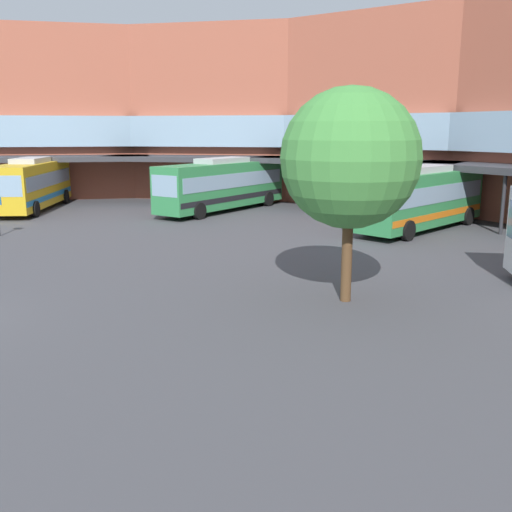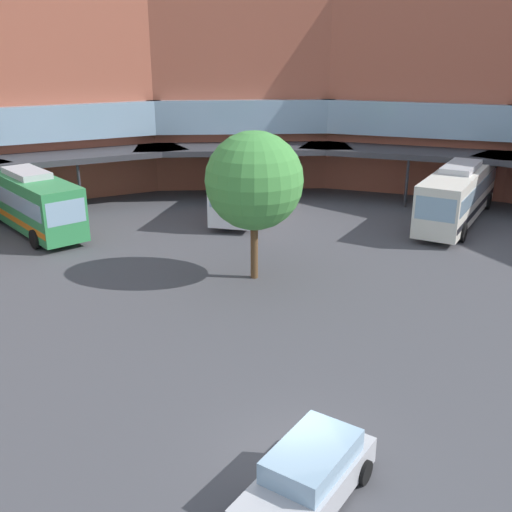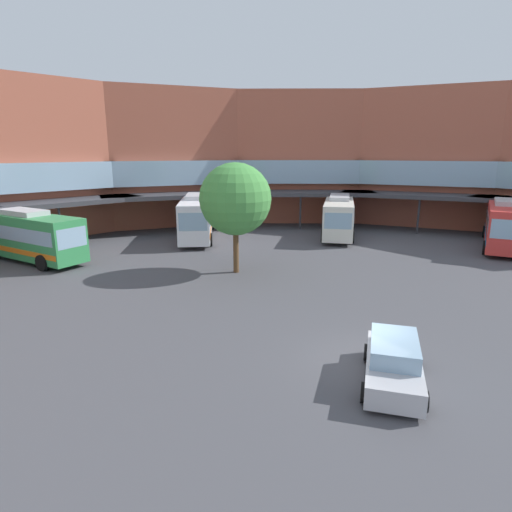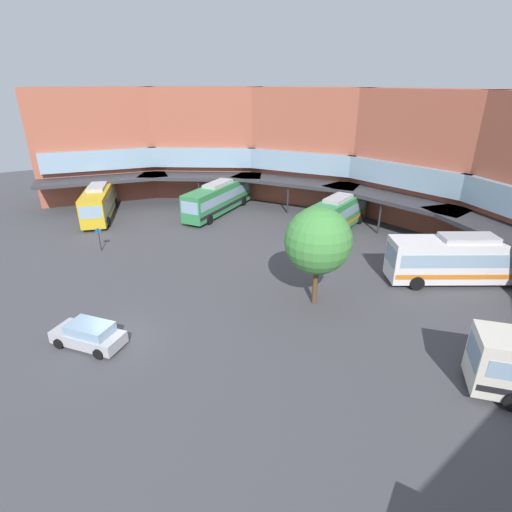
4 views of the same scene
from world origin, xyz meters
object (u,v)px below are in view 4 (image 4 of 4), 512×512
at_px(bus_2, 99,201).
at_px(stop_sign_post, 99,237).
at_px(bus_0, 464,259).
at_px(bus_4, 218,198).
at_px(plaza_tree, 318,241).
at_px(parked_car, 89,335).
at_px(bus_3, 337,214).

height_order(bus_2, stop_sign_post, bus_2).
xyz_separation_m(bus_0, bus_2, (-31.40, -21.91, -0.10)).
bearing_deg(bus_4, plaza_tree, 48.27).
relative_size(parked_car, stop_sign_post, 2.00).
xyz_separation_m(bus_0, stop_sign_post, (-20.79, -23.79, -0.62)).
height_order(bus_2, plaza_tree, plaza_tree).
distance_m(parked_car, plaza_tree, 15.71).
distance_m(bus_4, plaza_tree, 23.19).
distance_m(bus_0, parked_car, 27.66).
xyz_separation_m(plaza_tree, stop_sign_post, (-17.69, -11.70, -3.44)).
relative_size(bus_4, parked_car, 2.51).
xyz_separation_m(bus_4, parked_car, (20.16, -17.84, -1.19)).
height_order(bus_0, stop_sign_post, bus_0).
bearing_deg(bus_2, plaza_tree, 37.01).
distance_m(bus_4, stop_sign_post, 15.49).
distance_m(bus_2, plaza_tree, 30.09).
relative_size(parked_car, plaza_tree, 0.63).
relative_size(bus_2, parked_car, 2.50).
bearing_deg(parked_car, bus_0, -142.64).
height_order(parked_car, plaza_tree, plaza_tree).
height_order(bus_4, plaza_tree, plaza_tree).
bearing_deg(plaza_tree, bus_4, 172.75).
distance_m(bus_4, parked_car, 26.94).
distance_m(bus_0, plaza_tree, 12.80).
bearing_deg(stop_sign_post, bus_3, 73.81).
distance_m(bus_3, stop_sign_post, 23.90).
xyz_separation_m(bus_4, plaza_tree, (22.83, -2.91, 2.90)).
distance_m(bus_3, parked_car, 27.50).
height_order(bus_2, parked_car, bus_2).
height_order(parked_car, stop_sign_post, stop_sign_post).
bearing_deg(plaza_tree, bus_3, 134.43).
relative_size(bus_3, plaza_tree, 1.50).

